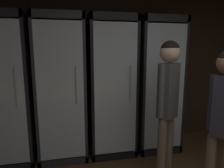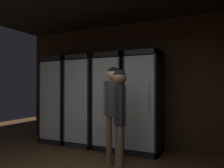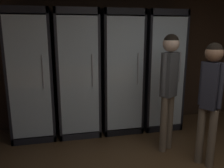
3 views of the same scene
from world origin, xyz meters
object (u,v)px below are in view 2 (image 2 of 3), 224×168
(cooler_left, at_px, (85,101))
(cooler_center, at_px, (113,102))
(cooler_far_left, at_px, (60,100))
(shopper_far, at_px, (120,110))
(cooler_right, at_px, (145,103))
(shopper_near, at_px, (114,102))

(cooler_left, height_order, cooler_center, same)
(cooler_center, bearing_deg, cooler_far_left, -179.97)
(cooler_far_left, distance_m, cooler_center, 1.46)
(cooler_left, bearing_deg, shopper_far, -43.01)
(cooler_far_left, distance_m, shopper_far, 2.67)
(cooler_right, bearing_deg, cooler_far_left, -179.99)
(cooler_far_left, height_order, cooler_center, same)
(cooler_far_left, bearing_deg, cooler_center, 0.03)
(cooler_center, distance_m, cooler_right, 0.73)
(cooler_left, distance_m, shopper_near, 1.53)
(cooler_center, bearing_deg, shopper_near, -63.61)
(cooler_far_left, height_order, shopper_near, cooler_far_left)
(cooler_left, relative_size, cooler_center, 1.00)
(cooler_center, relative_size, shopper_far, 1.30)
(cooler_far_left, xyz_separation_m, cooler_left, (0.73, -0.00, -0.00))
(cooler_center, relative_size, cooler_right, 1.00)
(cooler_right, distance_m, shopper_near, 0.99)
(cooler_center, relative_size, shopper_near, 1.22)
(cooler_right, distance_m, shopper_far, 1.43)
(cooler_center, distance_m, shopper_far, 1.64)
(shopper_near, bearing_deg, cooler_far_left, 153.89)
(cooler_left, bearing_deg, shopper_near, -38.23)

